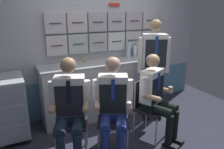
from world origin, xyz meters
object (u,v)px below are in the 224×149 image
(crew_member_left, at_px, (70,105))
(folding_chair_near_trolley, at_px, (146,102))
(water_bottle_clear, at_px, (129,50))
(espresso_cup_small, at_px, (141,57))
(folding_chair_center, at_px, (113,111))
(crew_member_near_trolley, at_px, (157,94))
(folding_chair_left, at_px, (72,113))
(crew_member_center, at_px, (113,103))
(service_trolley, at_px, (11,106))
(crew_member_standing, at_px, (154,62))

(crew_member_left, height_order, folding_chair_near_trolley, crew_member_left)
(water_bottle_clear, xyz_separation_m, espresso_cup_small, (0.14, -0.19, -0.12))
(folding_chair_center, height_order, crew_member_near_trolley, crew_member_near_trolley)
(folding_chair_left, bearing_deg, crew_member_center, -35.40)
(folding_chair_left, bearing_deg, water_bottle_clear, 32.91)
(service_trolley, distance_m, crew_member_center, 1.53)
(crew_member_standing, bearing_deg, water_bottle_clear, 105.52)
(crew_member_center, bearing_deg, folding_chair_center, 64.62)
(folding_chair_left, height_order, crew_member_near_trolley, crew_member_near_trolley)
(service_trolley, relative_size, folding_chair_near_trolley, 1.08)
(crew_member_left, relative_size, crew_member_standing, 0.77)
(folding_chair_center, relative_size, water_bottle_clear, 2.74)
(crew_member_standing, relative_size, espresso_cup_small, 26.93)
(crew_member_left, distance_m, water_bottle_clear, 1.77)
(folding_chair_left, distance_m, crew_member_standing, 1.59)
(crew_member_left, relative_size, water_bottle_clear, 4.15)
(folding_chair_center, bearing_deg, water_bottle_clear, 51.51)
(folding_chair_left, xyz_separation_m, folding_chair_near_trolley, (1.08, -0.12, 0.00))
(folding_chair_center, bearing_deg, crew_member_center, -115.38)
(crew_member_left, xyz_separation_m, crew_member_standing, (1.55, 0.46, 0.28))
(espresso_cup_small, bearing_deg, crew_member_near_trolley, -109.09)
(crew_member_standing, height_order, espresso_cup_small, crew_member_standing)
(folding_chair_center, distance_m, crew_member_near_trolley, 0.66)
(crew_member_left, bearing_deg, water_bottle_clear, 36.01)
(folding_chair_near_trolley, bearing_deg, service_trolley, 155.94)
(service_trolley, relative_size, folding_chair_left, 1.08)
(folding_chair_near_trolley, height_order, crew_member_standing, crew_member_standing)
(crew_member_center, height_order, folding_chair_near_trolley, crew_member_center)
(folding_chair_center, distance_m, folding_chair_near_trolley, 0.57)
(crew_member_left, height_order, crew_member_center, crew_member_left)
(service_trolley, xyz_separation_m, folding_chair_center, (1.21, -0.85, 0.03))
(service_trolley, relative_size, crew_member_center, 0.72)
(folding_chair_near_trolley, height_order, water_bottle_clear, water_bottle_clear)
(crew_member_near_trolley, bearing_deg, crew_member_left, 174.49)
(folding_chair_left, distance_m, crew_member_near_trolley, 1.19)
(crew_member_center, bearing_deg, service_trolley, 139.14)
(folding_chair_near_trolley, bearing_deg, crew_member_standing, 45.84)
(folding_chair_center, relative_size, crew_member_near_trolley, 0.68)
(crew_member_center, bearing_deg, espresso_cup_small, 43.88)
(folding_chair_near_trolley, bearing_deg, folding_chair_center, -174.71)
(crew_member_left, xyz_separation_m, water_bottle_clear, (1.39, 1.01, 0.39))
(crew_member_near_trolley, bearing_deg, water_bottle_clear, 80.59)
(crew_member_left, distance_m, crew_member_standing, 1.64)
(folding_chair_near_trolley, height_order, espresso_cup_small, espresso_cup_small)
(folding_chair_center, height_order, crew_member_standing, crew_member_standing)
(folding_chair_near_trolley, xyz_separation_m, water_bottle_clear, (0.26, 0.98, 0.58))
(crew_member_center, relative_size, crew_member_standing, 0.77)
(service_trolley, xyz_separation_m, crew_member_standing, (2.19, -0.37, 0.50))
(crew_member_center, distance_m, crew_member_standing, 1.25)
(crew_member_left, relative_size, folding_chair_near_trolley, 1.52)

